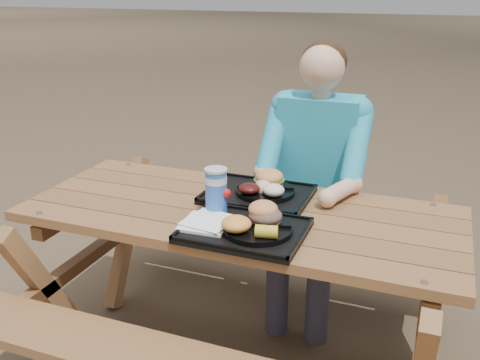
% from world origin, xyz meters
% --- Properties ---
extents(ground, '(60.00, 60.00, 0.00)m').
position_xyz_m(ground, '(0.00, 0.00, 0.00)').
color(ground, '#999999').
rests_on(ground, ground).
extents(picnic_table, '(1.80, 1.49, 0.75)m').
position_xyz_m(picnic_table, '(0.00, 0.00, 0.38)').
color(picnic_table, '#999999').
rests_on(picnic_table, ground).
extents(tray_near, '(0.45, 0.35, 0.02)m').
position_xyz_m(tray_near, '(0.10, -0.21, 0.76)').
color(tray_near, black).
rests_on(tray_near, picnic_table).
extents(tray_far, '(0.45, 0.35, 0.02)m').
position_xyz_m(tray_far, '(0.03, 0.15, 0.76)').
color(tray_far, black).
rests_on(tray_far, picnic_table).
extents(plate_near, '(0.26, 0.26, 0.02)m').
position_xyz_m(plate_near, '(0.15, -0.21, 0.78)').
color(plate_near, black).
rests_on(plate_near, tray_near).
extents(plate_far, '(0.26, 0.26, 0.02)m').
position_xyz_m(plate_far, '(0.06, 0.16, 0.78)').
color(plate_far, black).
rests_on(plate_far, tray_far).
extents(napkin_stack, '(0.19, 0.19, 0.02)m').
position_xyz_m(napkin_stack, '(-0.05, -0.23, 0.78)').
color(napkin_stack, white).
rests_on(napkin_stack, tray_near).
extents(soda_cup, '(0.09, 0.09, 0.17)m').
position_xyz_m(soda_cup, '(-0.06, -0.10, 0.86)').
color(soda_cup, blue).
rests_on(soda_cup, tray_near).
extents(condiment_bbq, '(0.04, 0.04, 0.03)m').
position_xyz_m(condiment_bbq, '(0.11, -0.09, 0.78)').
color(condiment_bbq, black).
rests_on(condiment_bbq, tray_near).
extents(condiment_mustard, '(0.04, 0.04, 0.03)m').
position_xyz_m(condiment_mustard, '(0.16, -0.09, 0.78)').
color(condiment_mustard, '#FFF11C').
rests_on(condiment_mustard, tray_near).
extents(sandwich, '(0.12, 0.12, 0.12)m').
position_xyz_m(sandwich, '(0.17, -0.16, 0.85)').
color(sandwich, '#DC8A4D').
rests_on(sandwich, plate_near).
extents(mac_cheese, '(0.11, 0.11, 0.06)m').
position_xyz_m(mac_cheese, '(0.09, -0.27, 0.82)').
color(mac_cheese, '#FFAA43').
rests_on(mac_cheese, plate_near).
extents(corn_cob, '(0.10, 0.10, 0.05)m').
position_xyz_m(corn_cob, '(0.21, -0.29, 0.81)').
color(corn_cob, yellow).
rests_on(corn_cob, plate_near).
extents(cutlery_far, '(0.05, 0.14, 0.01)m').
position_xyz_m(cutlery_far, '(-0.15, 0.16, 0.77)').
color(cutlery_far, black).
rests_on(cutlery_far, tray_far).
extents(burger, '(0.13, 0.13, 0.11)m').
position_xyz_m(burger, '(0.06, 0.21, 0.85)').
color(burger, '#E59251').
rests_on(burger, plate_far).
extents(baked_beans, '(0.09, 0.09, 0.04)m').
position_xyz_m(baked_beans, '(0.01, 0.09, 0.81)').
color(baked_beans, '#420E0D').
rests_on(baked_beans, plate_far).
extents(potato_salad, '(0.09, 0.09, 0.05)m').
position_xyz_m(potato_salad, '(0.11, 0.10, 0.82)').
color(potato_salad, white).
rests_on(potato_salad, plate_far).
extents(diner, '(0.48, 0.84, 1.28)m').
position_xyz_m(diner, '(0.19, 0.56, 0.64)').
color(diner, '#17A59F').
rests_on(diner, ground).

